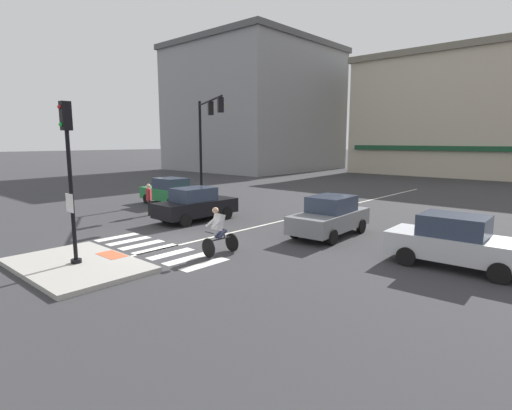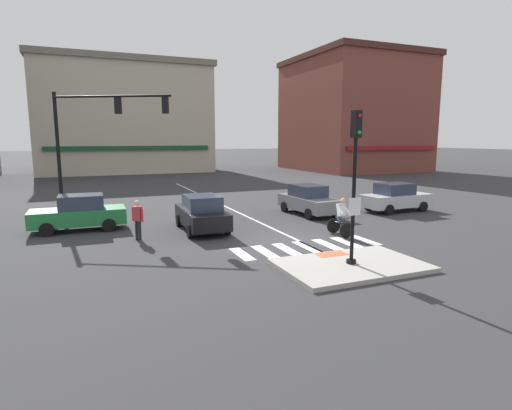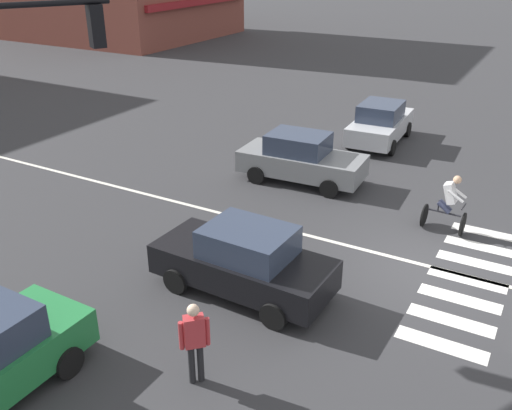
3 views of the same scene
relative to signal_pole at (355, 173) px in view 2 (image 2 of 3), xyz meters
The scene contains 21 objects.
ground_plane 4.83m from the signal_pole, 90.00° to the left, with size 300.00×300.00×0.00m, color #333335.
traffic_island 3.01m from the signal_pole, 90.00° to the left, with size 4.66×3.05×0.15m, color #A3A099.
tactile_pad_front 3.16m from the signal_pole, 90.00° to the left, with size 1.10×0.60×0.01m, color #DB5B38.
signal_pole is the anchor object (origin of this frame).
crosswalk_stripe_a 5.02m from the signal_pole, 133.28° to the left, with size 0.44×1.80×0.01m, color silver.
crosswalk_stripe_b 4.60m from the signal_pole, 122.12° to the left, with size 0.44×1.80×0.01m, color silver.
crosswalk_stripe_c 4.32m from the signal_pole, 107.43° to the left, with size 0.44×1.80×0.01m, color silver.
crosswalk_stripe_d 4.22m from the signal_pole, 90.00° to the left, with size 0.44×1.80×0.01m, color silver.
crosswalk_stripe_e 4.32m from the signal_pole, 72.57° to the left, with size 0.44×1.80×0.01m, color silver.
crosswalk_stripe_f 4.60m from the signal_pole, 57.88° to the left, with size 0.44×1.80×0.01m, color silver.
crosswalk_stripe_g 5.02m from the signal_pole, 46.72° to the left, with size 0.44×1.80×0.01m, color silver.
lane_centre_line 14.06m from the signal_pole, 89.34° to the left, with size 0.14×28.00×0.01m, color silver.
traffic_light_mast 13.93m from the signal_pole, 121.81° to the left, with size 5.38×3.06×6.48m.
building_corner_left 49.37m from the signal_pole, 93.02° to the left, with size 21.05×19.99×13.64m.
building_far_block 45.22m from the signal_pole, 54.59° to the left, with size 14.81×16.66×14.87m.
car_black_westbound_near 8.18m from the signal_pole, 112.56° to the left, with size 1.94×4.15×1.64m.
car_grey_eastbound_mid 9.89m from the signal_pole, 68.38° to the left, with size 2.01×4.19×1.64m.
car_green_cross_left 12.74m from the signal_pole, 130.70° to the left, with size 4.12×1.89×1.64m.
car_silver_cross_right 11.99m from the signal_pole, 42.26° to the left, with size 4.17×1.99×1.64m.
cyclist 5.04m from the signal_pole, 60.20° to the left, with size 0.72×1.12×1.68m.
pedestrian_at_curb_left 9.08m from the signal_pole, 132.21° to the left, with size 0.41×0.42×1.67m.
Camera 2 is at (-7.90, -14.52, 4.16)m, focal length 29.04 mm.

